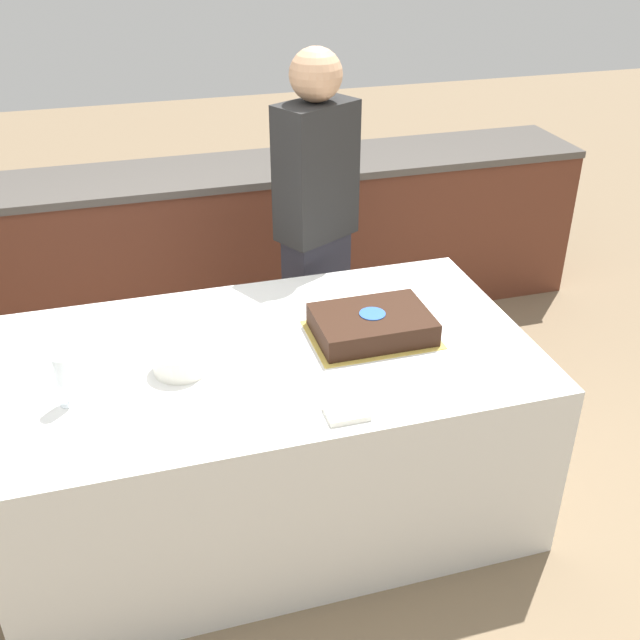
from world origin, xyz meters
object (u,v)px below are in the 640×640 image
Objects in this scene: plate_stack at (181,360)px; person_cutting_cake at (316,226)px; cake at (372,325)px; wine_glass at (63,372)px.

plate_stack is 0.12× the size of person_cutting_cake.
wine_glass reaches higher than cake.
wine_glass is at bearing 11.29° from person_cutting_cake.
person_cutting_cake is at bearing 90.00° from cake.
plate_stack is 1.09m from person_cutting_cake.
wine_glass is (-0.39, -0.10, 0.09)m from plate_stack.
cake is at bearing 62.01° from person_cutting_cake.
cake is 0.73m from plate_stack.
wine_glass reaches higher than plate_stack.
wine_glass is at bearing -172.99° from cake.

